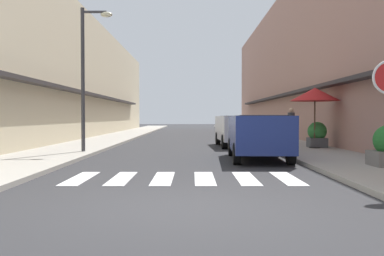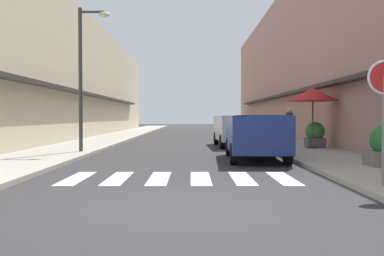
# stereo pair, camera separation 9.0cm
# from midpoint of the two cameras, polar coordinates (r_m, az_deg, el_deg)

# --- Properties ---
(ground_plane) EXTENTS (113.33, 113.33, 0.00)m
(ground_plane) POSITION_cam_midpoint_polar(r_m,az_deg,el_deg) (27.29, -0.22, -1.49)
(ground_plane) COLOR #2B2B2D
(sidewalk_left) EXTENTS (2.89, 72.12, 0.12)m
(sidewalk_left) POSITION_cam_midpoint_polar(r_m,az_deg,el_deg) (27.76, -10.30, -1.34)
(sidewalk_left) COLOR #9E998E
(sidewalk_left) RESTS_ON ground_plane
(sidewalk_right) EXTENTS (2.89, 72.12, 0.12)m
(sidewalk_right) POSITION_cam_midpoint_polar(r_m,az_deg,el_deg) (27.67, 9.89, -1.35)
(sidewalk_right) COLOR #9E998E
(sidewalk_right) RESTS_ON ground_plane
(building_row_left) EXTENTS (5.50, 48.36, 8.03)m
(building_row_left) POSITION_cam_midpoint_polar(r_m,az_deg,el_deg) (30.32, -17.17, 6.34)
(building_row_left) COLOR beige
(building_row_left) RESTS_ON ground_plane
(building_row_right) EXTENTS (5.50, 48.36, 9.89)m
(building_row_right) POSITION_cam_midpoint_polar(r_m,az_deg,el_deg) (30.28, 16.87, 8.11)
(building_row_right) COLOR #A87A6B
(building_row_right) RESTS_ON ground_plane
(crosswalk) EXTENTS (5.20, 2.20, 0.01)m
(crosswalk) POSITION_cam_midpoint_polar(r_m,az_deg,el_deg) (9.93, -1.09, -6.69)
(crosswalk) COLOR silver
(crosswalk) RESTS_ON ground_plane
(parked_car_near) EXTENTS (1.94, 4.37, 1.47)m
(parked_car_near) POSITION_cam_midpoint_polar(r_m,az_deg,el_deg) (14.22, 8.88, -0.53)
(parked_car_near) COLOR navy
(parked_car_near) RESTS_ON ground_plane
(parked_car_mid) EXTENTS (1.94, 4.46, 1.47)m
(parked_car_mid) POSITION_cam_midpoint_polar(r_m,az_deg,el_deg) (20.57, 6.21, 0.10)
(parked_car_mid) COLOR silver
(parked_car_mid) RESTS_ON ground_plane
(street_lamp) EXTENTS (1.19, 0.28, 5.37)m
(street_lamp) POSITION_cam_midpoint_polar(r_m,az_deg,el_deg) (16.77, -13.52, 8.24)
(street_lamp) COLOR #38383D
(street_lamp) RESTS_ON sidewalk_left
(cafe_umbrella) EXTENTS (2.07, 2.07, 2.51)m
(cafe_umbrella) POSITION_cam_midpoint_polar(r_m,az_deg,el_deg) (18.66, 16.10, 4.26)
(cafe_umbrella) COLOR #262626
(cafe_umbrella) RESTS_ON sidewalk_right
(planter_midblock) EXTENTS (0.80, 0.80, 1.09)m
(planter_midblock) POSITION_cam_midpoint_polar(r_m,az_deg,el_deg) (19.01, 16.38, -0.85)
(planter_midblock) COLOR #4C4C4C
(planter_midblock) RESTS_ON sidewalk_right
(planter_far) EXTENTS (0.93, 0.93, 1.02)m
(planter_far) POSITION_cam_midpoint_polar(r_m,az_deg,el_deg) (26.38, 10.18, -0.37)
(planter_far) COLOR #4C4C4C
(planter_far) RESTS_ON sidewalk_right
(pedestrian_walking_near) EXTENTS (0.34, 0.34, 1.73)m
(pedestrian_walking_near) POSITION_cam_midpoint_polar(r_m,az_deg,el_deg) (21.46, 13.15, 0.43)
(pedestrian_walking_near) COLOR #282B33
(pedestrian_walking_near) RESTS_ON sidewalk_right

